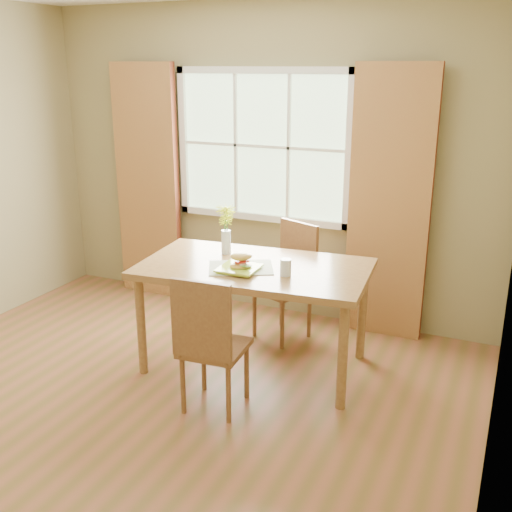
{
  "coord_description": "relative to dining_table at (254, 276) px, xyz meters",
  "views": [
    {
      "loc": [
        2.11,
        -2.91,
        2.18
      ],
      "look_at": [
        0.45,
        0.75,
        0.89
      ],
      "focal_mm": 42.0,
      "sensor_mm": 36.0,
      "label": 1
    }
  ],
  "objects": [
    {
      "name": "curtain_right",
      "position": [
        0.74,
        0.98,
        0.38
      ],
      "size": [
        0.65,
        0.08,
        2.2
      ],
      "primitive_type": "cube",
      "color": "maroon",
      "rests_on": "room"
    },
    {
      "name": "placemat",
      "position": [
        -0.06,
        -0.09,
        0.09
      ],
      "size": [
        0.55,
        0.5,
        0.01
      ],
      "primitive_type": "cube",
      "rotation": [
        0.0,
        0.0,
        0.48
      ],
      "color": "beige",
      "rests_on": "dining_table"
    },
    {
      "name": "dining_table",
      "position": [
        0.0,
        0.0,
        0.0
      ],
      "size": [
        1.72,
        1.07,
        0.8
      ],
      "rotation": [
        0.0,
        0.0,
        0.09
      ],
      "color": "olive",
      "rests_on": "room"
    },
    {
      "name": "curtain_left",
      "position": [
        -1.56,
        0.98,
        0.38
      ],
      "size": [
        0.65,
        0.08,
        2.2
      ],
      "primitive_type": "cube",
      "color": "maroon",
      "rests_on": "room"
    },
    {
      "name": "window",
      "position": [
        -0.41,
        1.07,
        0.78
      ],
      "size": [
        1.62,
        0.06,
        1.32
      ],
      "color": "#AED19E",
      "rests_on": "room"
    },
    {
      "name": "chair_far",
      "position": [
        0.03,
        0.62,
        -0.19
      ],
      "size": [
        0.52,
        0.52,
        0.96
      ],
      "rotation": [
        0.0,
        0.0,
        -0.39
      ],
      "color": "brown",
      "rests_on": "room"
    },
    {
      "name": "flower_vase",
      "position": [
        -0.31,
        0.17,
        0.32
      ],
      "size": [
        0.15,
        0.15,
        0.37
      ],
      "color": "silver",
      "rests_on": "dining_table"
    },
    {
      "name": "plate",
      "position": [
        -0.04,
        -0.16,
        0.09
      ],
      "size": [
        0.28,
        0.28,
        0.01
      ],
      "primitive_type": "cube",
      "rotation": [
        0.0,
        0.0,
        0.03
      ],
      "color": "#A4C431",
      "rests_on": "placemat"
    },
    {
      "name": "room",
      "position": [
        -0.41,
        -0.8,
        0.63
      ],
      "size": [
        4.24,
        3.84,
        2.74
      ],
      "color": "brown",
      "rests_on": "ground"
    },
    {
      "name": "chair_near",
      "position": [
        0.01,
        -0.7,
        -0.2
      ],
      "size": [
        0.42,
        0.42,
        0.95
      ],
      "rotation": [
        0.0,
        0.0,
        0.08
      ],
      "color": "brown",
      "rests_on": "room"
    },
    {
      "name": "water_glass",
      "position": [
        0.28,
        -0.11,
        0.14
      ],
      "size": [
        0.08,
        0.08,
        0.12
      ],
      "color": "silver",
      "rests_on": "dining_table"
    },
    {
      "name": "croissant_sandwich",
      "position": [
        -0.03,
        -0.16,
        0.16
      ],
      "size": [
        0.19,
        0.18,
        0.12
      ],
      "rotation": [
        0.0,
        0.0,
        0.59
      ],
      "color": "#E3B94D",
      "rests_on": "plate"
    }
  ]
}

